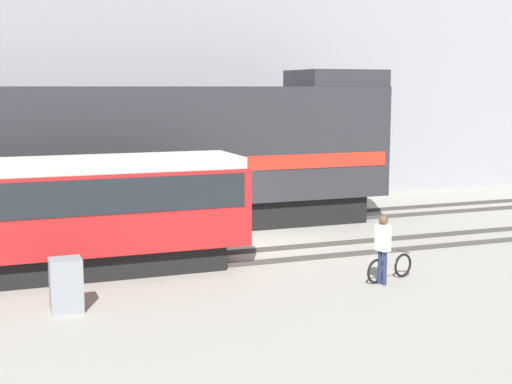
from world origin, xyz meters
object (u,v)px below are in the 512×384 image
object	(u,v)px
freight_locomotive	(121,157)
person	(383,242)
bicycle	(390,268)
streetcar	(43,211)
signal_box	(66,285)

from	to	relation	value
freight_locomotive	person	distance (m)	10.16
bicycle	streetcar	bearing A→B (deg)	157.73
freight_locomotive	streetcar	xyz separation A→B (m)	(-2.91, -5.04, -0.83)
freight_locomotive	person	world-z (taller)	freight_locomotive
streetcar	bicycle	xyz separation A→B (m)	(8.31, -3.40, -1.44)
streetcar	signal_box	bearing A→B (deg)	-85.68
bicycle	person	xyz separation A→B (m)	(-0.38, -0.27, 0.76)
streetcar	bicycle	world-z (taller)	streetcar
streetcar	person	bearing A→B (deg)	-24.86
bicycle	person	world-z (taller)	person
person	signal_box	world-z (taller)	person
bicycle	signal_box	bearing A→B (deg)	178.04
streetcar	bicycle	distance (m)	9.10
bicycle	person	distance (m)	0.90
freight_locomotive	streetcar	world-z (taller)	freight_locomotive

